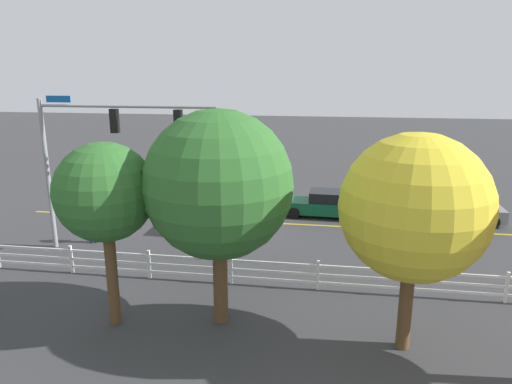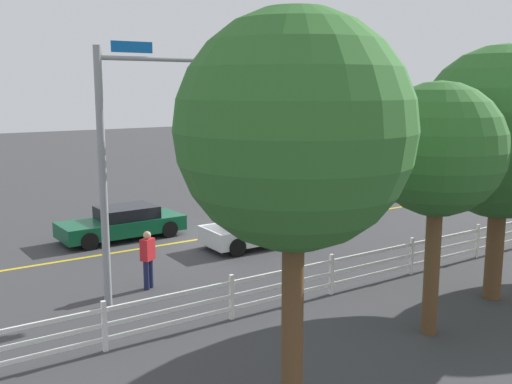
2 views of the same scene
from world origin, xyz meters
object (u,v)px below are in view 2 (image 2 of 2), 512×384
object	(u,v)px
car_3	(414,183)
tree_0	(503,133)
tree_4	(438,151)
car_1	(312,196)
car_2	(256,228)
pedestrian	(148,257)
car_0	(123,223)
tree_2	(295,132)

from	to	relation	value
car_3	tree_0	xyz separation A→B (m)	(10.39, 11.88, 3.86)
tree_0	tree_4	world-z (taller)	tree_0
car_1	car_2	size ratio (longest dim) A/B	1.21
pedestrian	car_3	bearing A→B (deg)	76.65
car_3	tree_4	xyz separation A→B (m)	(13.72, 12.51, 3.63)
car_0	car_3	distance (m)	16.36
car_1	pedestrian	size ratio (longest dim) A/B	2.86
tree_4	car_3	bearing A→B (deg)	-137.64
car_0	tree_4	size ratio (longest dim) A/B	0.80
tree_0	car_3	bearing A→B (deg)	-131.17
car_0	car_1	bearing A→B (deg)	178.35
pedestrian	tree_2	xyz separation A→B (m)	(0.87, 7.88, 4.08)
pedestrian	tree_2	size ratio (longest dim) A/B	0.24
car_3	pedestrian	world-z (taller)	pedestrian
car_2	tree_2	size ratio (longest dim) A/B	0.58
car_2	car_3	world-z (taller)	car_3
tree_0	car_1	bearing A→B (deg)	-105.41
car_1	car_2	xyz separation A→B (m)	(5.59, 3.67, -0.04)
tree_0	car_0	bearing A→B (deg)	-63.20
car_0	tree_4	distance (m)	13.24
tree_0	tree_2	xyz separation A→B (m)	(8.37, 1.93, 0.48)
car_0	tree_2	bearing A→B (deg)	78.64
tree_4	tree_0	bearing A→B (deg)	-169.31
car_0	tree_2	xyz separation A→B (m)	(2.40, 13.74, 4.40)
car_2	tree_2	distance (m)	12.49
car_3	tree_4	world-z (taller)	tree_4
tree_2	tree_0	bearing A→B (deg)	-167.02
tree_2	tree_4	bearing A→B (deg)	-165.53
car_0	pedestrian	distance (m)	6.06
pedestrian	tree_4	bearing A→B (deg)	0.71
tree_2	tree_4	world-z (taller)	tree_2
car_2	pedestrian	distance (m)	5.60
tree_0	tree_4	size ratio (longest dim) A/B	1.17
car_1	car_2	world-z (taller)	car_1
car_2	pedestrian	xyz separation A→B (m)	(5.16, 2.15, 0.28)
car_3	tree_2	distance (m)	23.70
tree_2	car_3	bearing A→B (deg)	-143.64
pedestrian	car_2	bearing A→B (deg)	80.96
car_1	tree_0	xyz separation A→B (m)	(3.25, 11.78, 3.84)
pedestrian	tree_2	distance (m)	8.92
tree_0	tree_4	bearing A→B (deg)	10.69
car_0	car_3	xyz separation A→B (m)	(-16.36, -0.07, 0.06)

